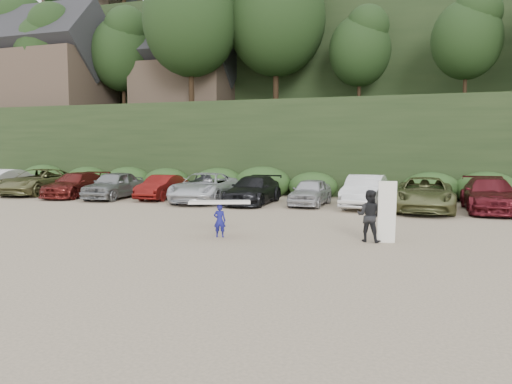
% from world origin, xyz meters
% --- Properties ---
extents(ground, '(120.00, 120.00, 0.00)m').
position_xyz_m(ground, '(0.00, 0.00, 0.00)').
color(ground, tan).
rests_on(ground, ground).
extents(hillside_backdrop, '(90.00, 41.50, 28.00)m').
position_xyz_m(hillside_backdrop, '(-0.26, 35.93, 11.22)').
color(hillside_backdrop, black).
rests_on(hillside_backdrop, ground).
extents(parked_cars, '(38.96, 6.62, 1.63)m').
position_xyz_m(parked_cars, '(-2.80, 9.98, 0.78)').
color(parked_cars, '#9D9CA1').
rests_on(parked_cars, ground).
extents(child_surfer, '(2.12, 1.29, 1.23)m').
position_xyz_m(child_surfer, '(0.97, 0.23, 0.84)').
color(child_surfer, navy).
rests_on(child_surfer, ground).
extents(adult_surfer, '(1.30, 0.76, 1.98)m').
position_xyz_m(adult_surfer, '(5.86, 1.03, 0.85)').
color(adult_surfer, black).
rests_on(adult_surfer, ground).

